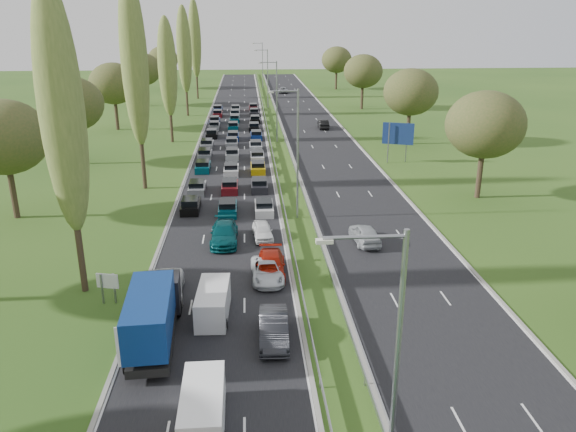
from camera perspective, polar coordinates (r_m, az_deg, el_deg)
name	(u,v)px	position (r m, az deg, el deg)	size (l,w,h in m)	color
ground	(276,139)	(88.79, -1.19, 7.82)	(260.00, 260.00, 0.00)	#284C17
near_carriageway	(234,137)	(91.15, -5.56, 8.04)	(10.50, 215.00, 0.04)	black
far_carriageway	(317,135)	(91.83, 2.98, 8.18)	(10.50, 215.00, 0.04)	black
central_reservation	(276,133)	(91.14, -1.28, 8.47)	(2.36, 215.00, 0.32)	gray
lamp_columns	(277,102)	(85.81, -1.14, 11.48)	(0.18, 140.18, 12.00)	gray
poplar_row	(156,64)	(76.11, -13.29, 14.82)	(2.80, 127.80, 22.44)	#2D2116
woodland_left	(63,108)	(73.59, -21.87, 10.13)	(8.00, 166.00, 11.10)	#2D2116
woodland_right	(428,100)	(78.03, 14.07, 11.38)	(8.00, 153.00, 11.10)	#2D2116
traffic_queue_fill	(233,140)	(86.07, -5.61, 7.66)	(9.08, 69.68, 0.80)	black
near_car_2	(165,287)	(38.85, -12.39, -7.08)	(2.40, 5.20, 1.45)	silver
near_car_7	(224,233)	(47.24, -6.49, -1.78)	(2.23, 5.47, 1.59)	#044348
near_car_9	(274,328)	(33.21, -1.46, -11.31)	(1.67, 4.78, 1.58)	black
near_car_10	(267,271)	(40.50, -2.12, -5.57)	(2.22, 4.81, 1.34)	silver
near_car_11	(271,265)	(41.19, -1.76, -5.01)	(2.06, 5.08, 1.47)	#A51A0A
near_car_12	(263,231)	(47.95, -2.61, -1.50)	(1.59, 3.94, 1.34)	white
far_car_0	(365,234)	(47.31, 7.81, -1.81)	(1.86, 4.63, 1.58)	#9FA4A8
far_car_1	(323,124)	(97.63, 3.60, 9.30)	(1.57, 4.51, 1.49)	black
far_car_2	(283,90)	(146.63, -0.49, 12.70)	(2.47, 5.35, 1.49)	gray
blue_lorry	(153,314)	(33.33, -13.54, -9.70)	(2.34, 8.41, 3.55)	black
white_van_front	(203,406)	(27.41, -8.61, -18.55)	(1.90, 4.85, 1.95)	white
white_van_rear	(213,301)	(36.03, -7.60, -8.55)	(1.87, 4.77, 1.92)	silver
info_sign	(108,284)	(38.80, -17.84, -6.61)	(1.48, 0.46, 2.10)	gray
direction_sign	(398,135)	(74.55, 11.11, 8.03)	(3.80, 1.44, 5.20)	gray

